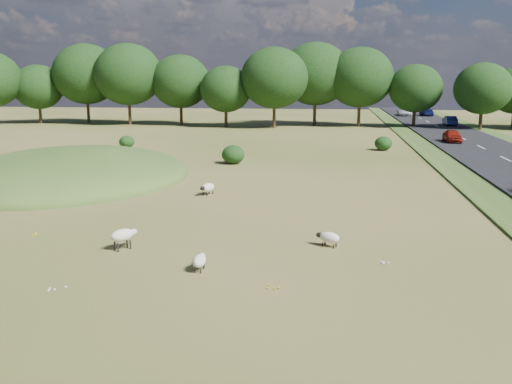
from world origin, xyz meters
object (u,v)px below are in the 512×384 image
sheep_1 (329,237)px  sheep_2 (208,188)px  car_0 (450,121)px  car_2 (427,112)px  sheep_0 (123,235)px  sheep_3 (199,260)px  car_4 (404,112)px  car_5 (452,136)px

sheep_1 → sheep_2: sheep_2 is taller
car_0 → car_2: bearing=-90.0°
sheep_0 → sheep_2: sheep_0 is taller
sheep_0 → sheep_2: (1.04, 11.08, -0.15)m
sheep_1 → sheep_2: bearing=-25.7°
sheep_3 → car_2: (20.67, 83.16, 0.57)m
sheep_0 → sheep_1: 8.35m
sheep_0 → sheep_1: (8.21, 1.52, -0.21)m
sheep_2 → sheep_3: (2.59, -13.17, -0.07)m
car_4 → sheep_1: bearing=-98.8°
car_5 → sheep_0: bearing=-117.4°
sheep_0 → sheep_2: bearing=31.9°
sheep_0 → sheep_1: bearing=-42.2°
sheep_0 → car_4: (20.50, 80.81, 0.31)m
sheep_2 → car_2: bearing=-175.3°
sheep_2 → car_0: bearing=178.0°
sheep_1 → car_2: 81.17m
sheep_2 → car_4: bearing=-172.5°
sheep_1 → car_5: size_ratio=0.29×
car_5 → car_4: bearing=90.0°
sheep_1 → car_0: bearing=-77.8°
sheep_1 → car_2: size_ratio=0.23×
car_0 → sheep_2: bearing=64.9°
sheep_0 → car_2: 84.64m
car_2 → car_0: bearing=90.0°
sheep_0 → car_2: bearing=20.6°
sheep_1 → car_0: car_0 is taller
car_2 → car_5: (-3.80, -41.45, -0.05)m
sheep_0 → car_5: size_ratio=0.31×
sheep_1 → sheep_3: size_ratio=1.05×
car_0 → car_2: (0.00, 20.36, 0.04)m
car_4 → sheep_3: bearing=-101.5°
sheep_1 → sheep_2: 11.95m
sheep_1 → car_4: size_ratio=0.23×
sheep_0 → sheep_1: size_ratio=1.07×
sheep_0 → car_0: size_ratio=0.29×
car_0 → car_2: car_2 is taller
car_0 → car_2: 20.36m
sheep_1 → car_5: car_5 is taller
sheep_3 → car_4: size_ratio=0.22×
sheep_3 → car_5: size_ratio=0.27×
car_0 → car_5: size_ratio=1.06×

